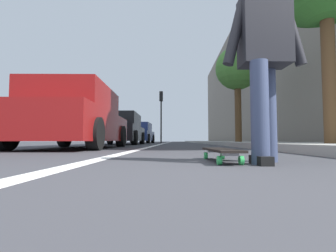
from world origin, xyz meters
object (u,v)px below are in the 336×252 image
skater_person (264,52)px  street_tree_mid (237,69)px  skateboard (221,151)px  parked_car_mid (121,130)px  traffic_light (161,107)px  parked_car_far (139,133)px  parked_car_near (76,119)px

skater_person → street_tree_mid: bearing=-12.9°
skateboard → parked_car_mid: (9.54, 3.03, 0.61)m
traffic_light → parked_car_far: bearing=140.2°
parked_car_mid → skateboard: bearing=-162.4°
skateboard → parked_car_near: parked_car_near is taller
parked_car_near → parked_car_far: bearing=1.1°
parked_car_mid → traffic_light: traffic_light is taller
traffic_light → street_tree_mid: 9.37m
skateboard → parked_car_far: size_ratio=0.20×
skater_person → parked_car_mid: size_ratio=0.37×
traffic_light → street_tree_mid: street_tree_mid is taller
parked_car_far → street_tree_mid: (-6.61, -5.59, 2.82)m
parked_car_near → traffic_light: (13.99, -1.27, 2.20)m
parked_car_far → street_tree_mid: 9.11m
skateboard → parked_car_near: size_ratio=0.19×
parked_car_near → parked_car_mid: parked_car_near is taller
parked_car_far → traffic_light: (1.80, -1.50, 2.19)m
parked_car_mid → parked_car_far: parked_car_far is taller
skater_person → parked_car_mid: (9.69, 3.38, -0.23)m
skater_person → traffic_light: 18.09m
street_tree_mid → skater_person: bearing=167.1°
parked_car_near → parked_car_far: parked_car_far is taller
traffic_light → parked_car_mid: bearing=169.9°
skater_person → skateboard: bearing=66.6°
parked_car_near → street_tree_mid: (5.57, -5.35, 2.83)m
skateboard → traffic_light: traffic_light is taller
skateboard → parked_car_mid: bearing=17.6°
skater_person → parked_car_near: size_ratio=0.36×
parked_car_mid → street_tree_mid: size_ratio=0.97×
traffic_light → street_tree_mid: size_ratio=0.91×
parked_car_near → parked_car_mid: bearing=1.9°
parked_car_far → traffic_light: 3.21m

